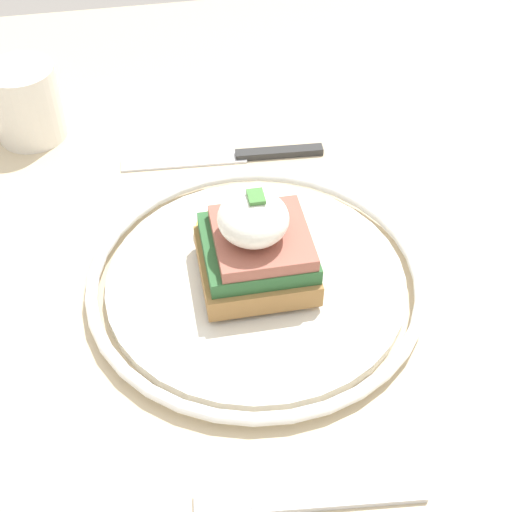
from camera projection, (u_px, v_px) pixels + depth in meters
dining_table at (313, 386)px, 0.64m from camera, size 1.11×0.79×0.72m
plate at (256, 280)px, 0.58m from camera, size 0.27×0.27×0.02m
sandwich at (256, 245)px, 0.55m from camera, size 0.13×0.09×0.08m
fork at (298, 504)px, 0.45m from camera, size 0.03×0.15×0.00m
knife at (240, 156)px, 0.70m from camera, size 0.03×0.20×0.01m
cup at (26, 102)px, 0.70m from camera, size 0.07×0.07×0.08m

